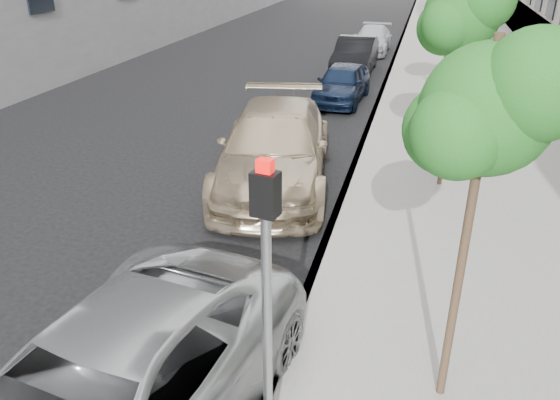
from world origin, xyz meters
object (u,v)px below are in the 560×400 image
at_px(sedan_blue, 342,83).
at_px(sedan_black, 355,55).
at_px(tree_far, 454,0).
at_px(sedan_rear, 372,39).
at_px(tree_near, 490,110).
at_px(signal_pole, 267,279).
at_px(tree_mid, 464,14).
at_px(minivan, 106,400).
at_px(suv, 274,147).

bearing_deg(sedan_blue, sedan_black, 95.31).
relative_size(tree_far, sedan_black, 0.94).
bearing_deg(sedan_rear, tree_far, -70.90).
distance_m(tree_near, signal_pole, 2.65).
relative_size(tree_near, tree_mid, 0.95).
height_order(minivan, sedan_blue, minivan).
distance_m(minivan, sedan_black, 19.79).
height_order(tree_near, sedan_black, tree_near).
xyz_separation_m(tree_far, suv, (-3.74, -7.04, -2.63)).
bearing_deg(minivan, suv, 101.21).
height_order(suv, sedan_blue, suv).
bearing_deg(sedan_rear, signal_pole, -85.73).
bearing_deg(sedan_blue, suv, -90.06).
xyz_separation_m(tree_near, sedan_blue, (-3.33, 13.37, -3.01)).
bearing_deg(suv, tree_far, 52.32).
distance_m(tree_far, sedan_rear, 11.00).
height_order(tree_mid, minivan, tree_mid).
xyz_separation_m(tree_near, signal_pole, (-1.88, -1.12, -1.49)).
distance_m(tree_mid, signal_pole, 8.02).
distance_m(minivan, suv, 7.66).
bearing_deg(sedan_blue, signal_pole, -81.20).
xyz_separation_m(signal_pole, suv, (-1.86, 7.08, -1.31)).
bearing_deg(sedan_blue, minivan, -87.46).
xyz_separation_m(tree_near, suv, (-3.74, 5.96, -2.80)).
bearing_deg(sedan_blue, tree_near, -72.93).
height_order(tree_far, sedan_blue, tree_far).
distance_m(tree_far, sedan_blue, 4.39).
bearing_deg(tree_far, tree_mid, -90.00).
bearing_deg(tree_far, sedan_blue, 173.59).
relative_size(tree_mid, sedan_rear, 1.06).
height_order(tree_near, tree_mid, tree_mid).
relative_size(tree_far, minivan, 0.74).
bearing_deg(signal_pole, sedan_rear, 104.27).
xyz_separation_m(sedan_blue, sedan_black, (-0.18, 4.72, 0.07)).
bearing_deg(sedan_rear, sedan_black, -91.23).
relative_size(sedan_blue, sedan_black, 0.87).
bearing_deg(sedan_blue, sedan_rear, 93.10).
relative_size(tree_near, sedan_rear, 1.01).
distance_m(tree_mid, suv, 4.79).
distance_m(signal_pole, sedan_rear, 24.31).
bearing_deg(tree_near, tree_mid, 90.00).
relative_size(sedan_black, sedan_rear, 1.03).
height_order(tree_far, sedan_black, tree_far).
distance_m(tree_mid, sedan_rear, 17.22).
distance_m(minivan, sedan_rear, 24.79).
bearing_deg(sedan_black, minivan, -89.63).
bearing_deg(sedan_black, signal_pole, -84.89).
xyz_separation_m(signal_pole, sedan_blue, (-1.45, 14.50, -1.52)).
xyz_separation_m(minivan, sedan_blue, (0.15, 15.07, -0.13)).
relative_size(tree_near, suv, 0.73).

